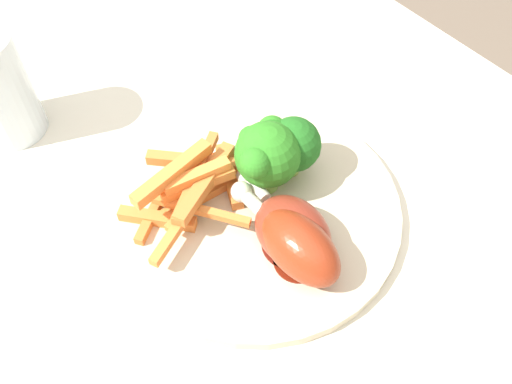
{
  "coord_description": "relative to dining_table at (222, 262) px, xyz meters",
  "views": [
    {
      "loc": [
        -0.26,
        0.16,
        1.16
      ],
      "look_at": [
        -0.03,
        -0.02,
        0.76
      ],
      "focal_mm": 39.41,
      "sensor_mm": 36.0,
      "label": 1
    }
  ],
  "objects": [
    {
      "name": "chicken_drumstick_far",
      "position": [
        -0.08,
        -0.02,
        0.14
      ],
      "size": [
        0.12,
        0.07,
        0.04
      ],
      "color": "#601B12",
      "rests_on": "dinner_plate"
    },
    {
      "name": "dining_table",
      "position": [
        0.0,
        0.0,
        0.0
      ],
      "size": [
        1.14,
        0.74,
        0.73
      ],
      "color": "silver",
      "rests_on": "ground_plane"
    },
    {
      "name": "chicken_drumstick_near",
      "position": [
        -0.09,
        -0.01,
        0.14
      ],
      "size": [
        0.13,
        0.05,
        0.05
      ],
      "color": "#631A0C",
      "rests_on": "dinner_plate"
    },
    {
      "name": "broccoli_floret_front",
      "position": [
        -0.01,
        -0.06,
        0.16
      ],
      "size": [
        0.04,
        0.04,
        0.06
      ],
      "color": "#7B9F50",
      "rests_on": "dinner_plate"
    },
    {
      "name": "broccoli_floret_back",
      "position": [
        -0.02,
        -0.07,
        0.16
      ],
      "size": [
        0.05,
        0.05,
        0.06
      ],
      "color": "#8BB44A",
      "rests_on": "dinner_plate"
    },
    {
      "name": "dinner_plate",
      "position": [
        -0.03,
        -0.02,
        0.11
      ],
      "size": [
        0.27,
        0.27,
        0.01
      ],
      "primitive_type": "cylinder",
      "color": "beige",
      "rests_on": "dining_table"
    },
    {
      "name": "broccoli_floret_middle",
      "position": [
        -0.02,
        -0.05,
        0.17
      ],
      "size": [
        0.06,
        0.07,
        0.07
      ],
      "color": "#82BC4C",
      "rests_on": "dinner_plate"
    },
    {
      "name": "carrot_fries_pile",
      "position": [
        0.01,
        0.02,
        0.14
      ],
      "size": [
        0.12,
        0.14,
        0.05
      ],
      "color": "orange",
      "rests_on": "dinner_plate"
    }
  ]
}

